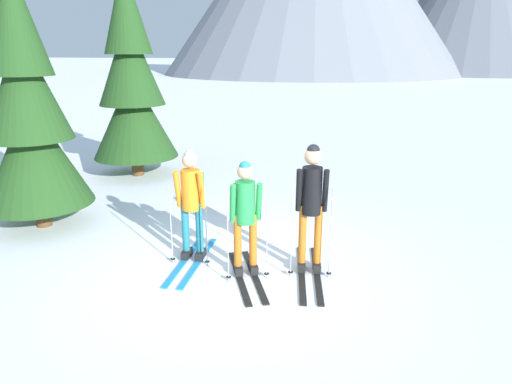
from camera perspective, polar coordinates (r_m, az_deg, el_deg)
The scene contains 6 objects.
ground_plane at distance 6.89m, azimuth -2.59°, elevation -9.30°, with size 400.00×400.00×0.00m, color white.
skier_in_orange at distance 6.86m, azimuth -8.03°, elevation -0.94°, with size 0.61×1.78×1.70m.
skier_in_green at distance 6.34m, azimuth -1.37°, elevation -2.56°, with size 1.02×1.58×1.66m.
skier_in_black at distance 6.42m, azimuth 6.91°, elevation -1.09°, with size 0.68×1.79×1.87m.
pine_tree_near at distance 8.82m, azimuth -26.47°, elevation 8.86°, with size 1.87×1.87×4.51m.
pine_tree_mid at distance 11.89m, azimuth -15.24°, elevation 12.92°, with size 2.09×2.09×5.06m.
Camera 1 is at (2.03, -5.82, 3.06)m, focal length 32.17 mm.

